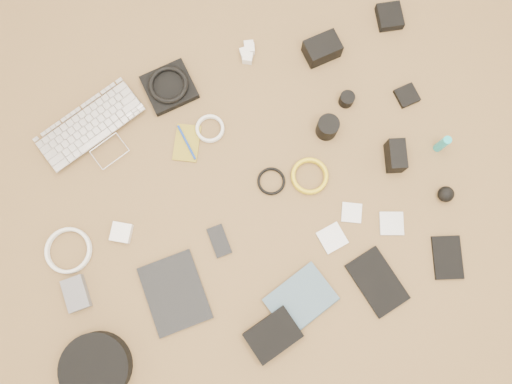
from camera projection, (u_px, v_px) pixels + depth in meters
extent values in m
cube|color=brown|center=(248.00, 196.00, 1.72)|extent=(4.00, 4.00, 0.04)
imported|color=silver|center=(99.00, 137.00, 1.72)|extent=(0.45, 0.39, 0.03)
cube|color=black|center=(169.00, 87.00, 1.76)|extent=(0.19, 0.18, 0.03)
torus|color=black|center=(168.00, 85.00, 1.73)|extent=(0.16, 0.16, 0.02)
cube|color=white|center=(245.00, 53.00, 1.78)|extent=(0.03, 0.03, 0.03)
cube|color=white|center=(250.00, 49.00, 1.78)|extent=(0.04, 0.04, 0.03)
cube|color=white|center=(249.00, 46.00, 1.78)|extent=(0.04, 0.04, 0.03)
cube|color=white|center=(248.00, 58.00, 1.78)|extent=(0.05, 0.05, 0.03)
cube|color=black|center=(322.00, 49.00, 1.76)|extent=(0.13, 0.10, 0.07)
cube|color=black|center=(390.00, 17.00, 1.80)|extent=(0.10, 0.11, 0.03)
cube|color=olive|center=(187.00, 143.00, 1.73)|extent=(0.13, 0.15, 0.01)
cylinder|color=#123499|center=(187.00, 142.00, 1.72)|extent=(0.04, 0.13, 0.01)
torus|color=silver|center=(210.00, 129.00, 1.74)|extent=(0.12, 0.12, 0.01)
cylinder|color=black|center=(327.00, 127.00, 1.70)|extent=(0.08, 0.08, 0.08)
cylinder|color=black|center=(347.00, 99.00, 1.74)|extent=(0.06, 0.06, 0.05)
cube|color=black|center=(407.00, 96.00, 1.76)|extent=(0.08, 0.08, 0.02)
cube|color=white|center=(121.00, 233.00, 1.66)|extent=(0.08, 0.08, 0.03)
torus|color=silver|center=(69.00, 251.00, 1.66)|extent=(0.20, 0.20, 0.01)
torus|color=black|center=(271.00, 182.00, 1.70)|extent=(0.10, 0.10, 0.01)
torus|color=gold|center=(309.00, 176.00, 1.70)|extent=(0.16, 0.16, 0.01)
cube|color=black|center=(396.00, 156.00, 1.68)|extent=(0.08, 0.11, 0.08)
cylinder|color=#1BA9AF|center=(442.00, 144.00, 1.68)|extent=(0.03, 0.03, 0.10)
cube|color=#5B5B60|center=(76.00, 294.00, 1.62)|extent=(0.08, 0.11, 0.03)
cube|color=black|center=(175.00, 293.00, 1.63)|extent=(0.21, 0.26, 0.01)
cube|color=black|center=(219.00, 241.00, 1.66)|extent=(0.07, 0.11, 0.01)
cube|color=silver|center=(332.00, 238.00, 1.66)|extent=(0.10, 0.10, 0.01)
cube|color=silver|center=(352.00, 213.00, 1.68)|extent=(0.09, 0.09, 0.01)
cube|color=silver|center=(391.00, 223.00, 1.67)|extent=(0.10, 0.10, 0.01)
sphere|color=black|center=(446.00, 194.00, 1.67)|extent=(0.06, 0.06, 0.05)
cylinder|color=black|center=(96.00, 368.00, 1.56)|extent=(0.27, 0.27, 0.06)
cube|color=black|center=(273.00, 335.00, 1.59)|extent=(0.19, 0.16, 0.04)
imported|color=#3F596B|center=(315.00, 318.00, 1.61)|extent=(0.25, 0.22, 0.02)
cube|color=black|center=(377.00, 282.00, 1.64)|extent=(0.18, 0.23, 0.01)
cube|color=black|center=(447.00, 258.00, 1.65)|extent=(0.12, 0.16, 0.01)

